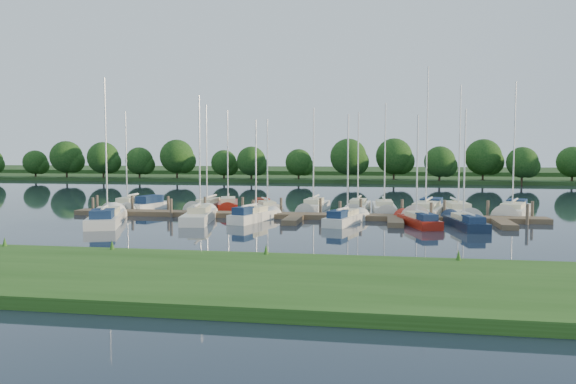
% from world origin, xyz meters
% --- Properties ---
extents(ground, '(260.00, 260.00, 0.00)m').
position_xyz_m(ground, '(0.00, 0.00, 0.00)').
color(ground, '#17212E').
rests_on(ground, ground).
extents(near_bank, '(90.00, 10.00, 0.50)m').
position_xyz_m(near_bank, '(0.00, -16.00, 0.25)').
color(near_bank, '#244D16').
rests_on(near_bank, ground).
extents(dock, '(40.00, 6.00, 0.40)m').
position_xyz_m(dock, '(0.00, 7.31, 0.20)').
color(dock, brown).
rests_on(dock, ground).
extents(mooring_pilings, '(38.24, 2.84, 2.00)m').
position_xyz_m(mooring_pilings, '(0.00, 8.43, 0.60)').
color(mooring_pilings, '#473D33').
rests_on(mooring_pilings, ground).
extents(far_shore, '(180.00, 30.00, 0.60)m').
position_xyz_m(far_shore, '(0.00, 75.00, 0.30)').
color(far_shore, '#1F4018').
rests_on(far_shore, ground).
extents(distant_hill, '(220.00, 40.00, 1.40)m').
position_xyz_m(distant_hill, '(0.00, 100.00, 0.70)').
color(distant_hill, '#2B4920').
rests_on(distant_hill, ground).
extents(treeline, '(145.53, 9.66, 8.31)m').
position_xyz_m(treeline, '(-2.01, 61.85, 4.30)').
color(treeline, '#38281C').
rests_on(treeline, ground).
extents(sailboat_n_0, '(1.98, 7.61, 9.89)m').
position_xyz_m(sailboat_n_0, '(-17.43, 12.44, 0.28)').
color(sailboat_n_0, silver).
rests_on(sailboat_n_0, ground).
extents(motorboat, '(2.88, 5.83, 1.66)m').
position_xyz_m(motorboat, '(-15.49, 12.73, 0.35)').
color(motorboat, silver).
rests_on(motorboat, ground).
extents(sailboat_n_2, '(2.08, 8.31, 10.52)m').
position_xyz_m(sailboat_n_2, '(-9.92, 14.13, 0.27)').
color(sailboat_n_2, silver).
rests_on(sailboat_n_2, ground).
extents(sailboat_n_3, '(3.45, 7.81, 10.03)m').
position_xyz_m(sailboat_n_3, '(-7.82, 13.99, 0.28)').
color(sailboat_n_3, maroon).
rests_on(sailboat_n_3, ground).
extents(sailboat_n_4, '(4.00, 6.87, 8.93)m').
position_xyz_m(sailboat_n_4, '(-3.86, 13.38, 0.31)').
color(sailboat_n_4, silver).
rests_on(sailboat_n_4, ground).
extents(sailboat_n_5, '(2.34, 7.87, 10.12)m').
position_xyz_m(sailboat_n_5, '(0.59, 14.02, 0.28)').
color(sailboat_n_5, silver).
rests_on(sailboat_n_5, ground).
extents(sailboat_n_6, '(2.18, 7.53, 9.68)m').
position_xyz_m(sailboat_n_6, '(4.73, 14.61, 0.28)').
color(sailboat_n_6, silver).
rests_on(sailboat_n_6, ground).
extents(sailboat_n_7, '(2.28, 8.22, 10.45)m').
position_xyz_m(sailboat_n_7, '(7.17, 13.87, 0.27)').
color(sailboat_n_7, silver).
rests_on(sailboat_n_7, ground).
extents(sailboat_n_8, '(4.47, 10.77, 13.41)m').
position_xyz_m(sailboat_n_8, '(10.85, 12.11, 0.32)').
color(sailboat_n_8, silver).
rests_on(sailboat_n_8, ground).
extents(sailboat_n_9, '(2.81, 9.24, 11.73)m').
position_xyz_m(sailboat_n_9, '(13.43, 11.53, 0.28)').
color(sailboat_n_9, silver).
rests_on(sailboat_n_9, ground).
extents(sailboat_n_10, '(4.86, 9.62, 12.11)m').
position_xyz_m(sailboat_n_10, '(18.51, 13.88, 0.31)').
color(sailboat_n_10, silver).
rests_on(sailboat_n_10, ground).
extents(sailboat_s_0, '(4.78, 9.18, 11.79)m').
position_xyz_m(sailboat_s_0, '(-14.19, 1.85, 0.34)').
color(sailboat_s_0, silver).
rests_on(sailboat_s_0, ground).
extents(sailboat_s_1, '(3.02, 8.23, 10.59)m').
position_xyz_m(sailboat_s_1, '(-7.50, 4.43, 0.29)').
color(sailboat_s_1, silver).
rests_on(sailboat_s_1, ground).
extents(sailboat_s_2, '(3.02, 6.52, 8.61)m').
position_xyz_m(sailboat_s_2, '(-3.23, 5.22, 0.34)').
color(sailboat_s_2, silver).
rests_on(sailboat_s_2, ground).
extents(sailboat_s_3, '(3.14, 6.86, 8.89)m').
position_xyz_m(sailboat_s_3, '(4.20, 4.85, 0.33)').
color(sailboat_s_3, silver).
rests_on(sailboat_s_3, ground).
extents(sailboat_s_4, '(3.16, 6.82, 8.74)m').
position_xyz_m(sailboat_s_4, '(9.68, 4.76, 0.31)').
color(sailboat_s_4, maroon).
rests_on(sailboat_s_4, ground).
extents(sailboat_s_5, '(2.66, 7.18, 9.08)m').
position_xyz_m(sailboat_s_5, '(13.03, 4.20, 0.31)').
color(sailboat_s_5, black).
rests_on(sailboat_s_5, ground).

